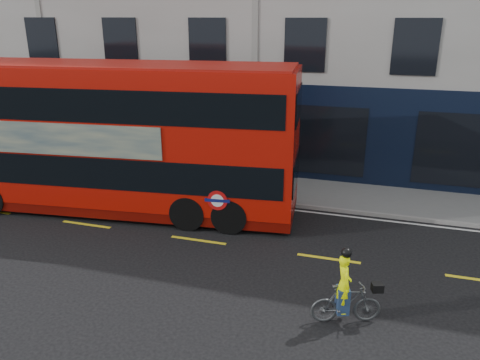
% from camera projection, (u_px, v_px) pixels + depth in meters
% --- Properties ---
extents(ground, '(120.00, 120.00, 0.00)m').
position_uv_depth(ground, '(179.00, 263.00, 13.11)').
color(ground, black).
rests_on(ground, ground).
extents(pavement, '(60.00, 3.00, 0.12)m').
position_uv_depth(pavement, '(244.00, 185.00, 18.96)').
color(pavement, gray).
rests_on(pavement, ground).
extents(kerb, '(60.00, 0.12, 0.13)m').
position_uv_depth(kerb, '(233.00, 198.00, 17.61)').
color(kerb, gray).
rests_on(kerb, ground).
extents(road_edge_line, '(58.00, 0.10, 0.01)m').
position_uv_depth(road_edge_line, '(230.00, 203.00, 17.36)').
color(road_edge_line, silver).
rests_on(road_edge_line, ground).
extents(lane_dashes, '(58.00, 0.12, 0.01)m').
position_uv_depth(lane_dashes, '(198.00, 240.00, 14.47)').
color(lane_dashes, yellow).
rests_on(lane_dashes, ground).
extents(bus, '(12.90, 4.24, 5.11)m').
position_uv_depth(bus, '(114.00, 137.00, 16.06)').
color(bus, '#BB1107').
rests_on(bus, ground).
extents(cyclist, '(1.65, 0.93, 1.87)m').
position_uv_depth(cyclist, '(346.00, 298.00, 10.42)').
color(cyclist, '#4B4E50').
rests_on(cyclist, ground).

